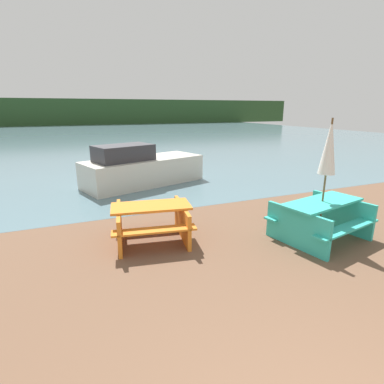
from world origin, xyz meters
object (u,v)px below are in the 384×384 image
Objects in this scene: umbrella_white at (329,148)px; boat at (141,169)px; picnic_table_orange at (151,219)px; picnic_table_teal at (321,216)px.

umbrella_white is 6.33m from boat.
picnic_table_orange is at bearing -118.93° from boat.
picnic_table_teal is 1.16× the size of picnic_table_orange.
boat is (-2.27, 5.77, 0.09)m from picnic_table_teal.
picnic_table_teal is 1.37m from umbrella_white.
umbrella_white is at bearing 180.00° from picnic_table_teal.
picnic_table_teal is 6.20m from boat.
picnic_table_orange is (-3.14, 1.21, -0.03)m from picnic_table_teal.
umbrella_white is (-0.00, 0.00, 1.37)m from picnic_table_teal.
umbrella_white is at bearing -20.99° from picnic_table_orange.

